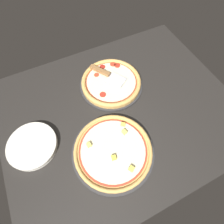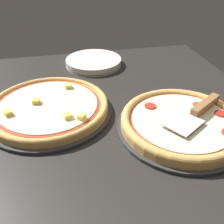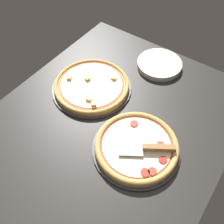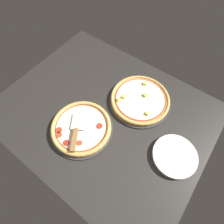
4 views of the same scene
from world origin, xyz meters
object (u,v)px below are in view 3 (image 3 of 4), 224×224
object	(u,v)px
pizza_front	(137,146)
serving_spatula	(153,147)
plate_stack	(160,65)
pizza_back	(92,85)

from	to	relation	value
pizza_front	serving_spatula	world-z (taller)	serving_spatula
pizza_front	plate_stack	xyz separation A→B (cm)	(49.42, 16.42, -1.18)
pizza_back	plate_stack	bearing A→B (deg)	-30.39
serving_spatula	plate_stack	bearing A→B (deg)	25.18
pizza_back	plate_stack	world-z (taller)	pizza_back
pizza_front	plate_stack	distance (cm)	52.09
pizza_back	plate_stack	distance (cm)	38.30
pizza_back	serving_spatula	world-z (taller)	serving_spatula
serving_spatula	plate_stack	distance (cm)	52.50
pizza_back	pizza_front	bearing A→B (deg)	-114.61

